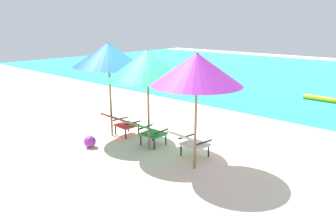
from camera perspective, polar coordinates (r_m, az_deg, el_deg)
name	(u,v)px	position (r m, az deg, el deg)	size (l,w,h in m)	color
ground_plane	(244,112)	(11.33, 12.92, 0.05)	(40.00, 40.00, 0.00)	beige
ocean_band	(329,79)	(19.37, 26.00, 5.13)	(40.00, 18.00, 0.01)	#28B2B7
swim_buoy	(325,99)	(13.73, 25.42, 2.01)	(0.18, 0.18, 1.60)	yellow
lounge_chair_left	(121,122)	(8.62, -8.04, -1.69)	(0.60, 0.91, 0.68)	red
lounge_chair_center	(148,131)	(7.87, -3.41, -3.22)	(0.57, 0.89, 0.68)	#338E3D
lounge_chair_right	(189,141)	(7.21, 3.68, -4.99)	(0.64, 0.93, 0.68)	silver
beach_umbrella_left	(109,55)	(8.41, -10.19, 9.61)	(2.49, 2.49, 2.44)	olive
beach_umbrella_center	(148,64)	(7.32, -3.50, 8.17)	(2.56, 2.57, 2.34)	olive
beach_umbrella_right	(197,70)	(6.32, 4.97, 7.29)	(2.47, 2.47, 2.34)	olive
beach_ball	(90,142)	(8.12, -13.28, -4.97)	(0.29, 0.29, 0.29)	purple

